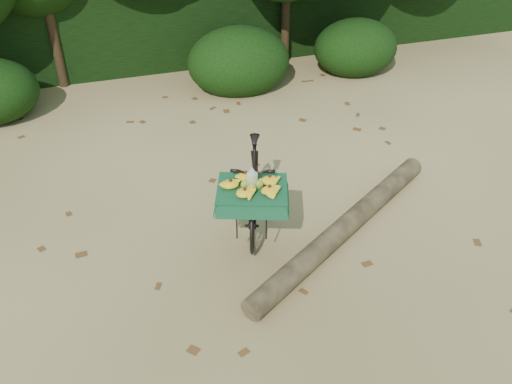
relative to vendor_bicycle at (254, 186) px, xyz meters
name	(u,v)px	position (x,y,z in m)	size (l,w,h in m)	color
ground	(223,230)	(-0.43, -0.04, -0.57)	(80.00, 80.00, 0.00)	tan
vendor_bicycle	(254,186)	(0.00, 0.00, 0.00)	(1.25, 1.97, 1.12)	black
fallen_log	(346,226)	(1.02, -0.62, -0.44)	(0.27, 0.27, 3.74)	brown
hedge_backdrop	(143,18)	(-0.43, 6.26, 0.33)	(26.00, 1.80, 1.80)	black
bush_clumps	(188,71)	(0.07, 4.26, -0.12)	(8.80, 1.70, 0.90)	black
leaf_litter	(211,202)	(-0.43, 0.61, -0.57)	(7.00, 7.30, 0.01)	#543316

